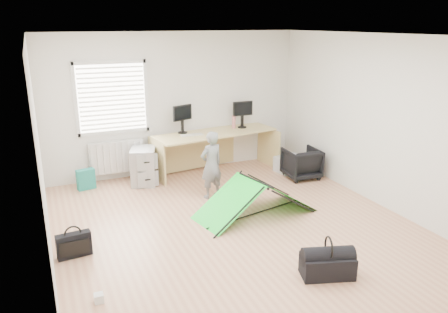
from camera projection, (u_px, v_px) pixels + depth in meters
name	position (u px, v px, depth m)	size (l,w,h in m)	color
ground	(235.00, 226.00, 6.40)	(5.50, 5.50, 0.00)	tan
back_wall	(175.00, 104.00, 8.41)	(5.00, 0.02, 2.70)	silver
window	(112.00, 98.00, 7.86)	(1.20, 0.06, 1.20)	silver
radiator	(117.00, 157.00, 8.15)	(1.00, 0.12, 0.60)	silver
desk	(216.00, 152.00, 8.56)	(2.40, 0.76, 0.82)	tan
filing_cabinet	(144.00, 166.00, 7.99)	(0.43, 0.57, 0.67)	#999C9E
monitor_left	(182.00, 123.00, 8.32)	(0.42, 0.09, 0.40)	black
monitor_right	(242.00, 118.00, 8.75)	(0.41, 0.09, 0.39)	black
keyboard	(192.00, 135.00, 8.20)	(0.41, 0.14, 0.02)	beige
thermos	(234.00, 122.00, 8.72)	(0.07, 0.07, 0.26)	#C87270
office_chair	(302.00, 163.00, 8.29)	(0.62, 0.63, 0.58)	black
person	(211.00, 165.00, 7.28)	(0.42, 0.28, 1.15)	slate
kite	(256.00, 198.00, 6.70)	(1.81, 0.80, 0.56)	#15DF2D
storage_crate	(290.00, 164.00, 8.70)	(0.54, 0.38, 0.30)	#B3B6BC
tote_bag	(86.00, 179.00, 7.75)	(0.31, 0.14, 0.37)	#1C7D70
laptop_bag	(74.00, 245.00, 5.52)	(0.42, 0.13, 0.32)	black
white_box	(99.00, 298.00, 4.64)	(0.10, 0.10, 0.10)	silver
duffel_bag	(327.00, 266.00, 5.10)	(0.61, 0.31, 0.26)	black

